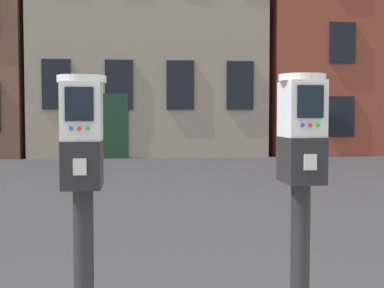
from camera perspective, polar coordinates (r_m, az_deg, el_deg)
The scene contains 3 objects.
parking_meter_near_kerb at distance 2.37m, azimuth -11.88°, elevation -3.24°, with size 0.22×0.25×1.40m.
parking_meter_twin_adjacent at distance 2.47m, azimuth 11.86°, elevation -2.74°, with size 0.22×0.25×1.42m.
townhouse_brick_corner at distance 22.43m, azimuth 18.49°, elevation 12.12°, with size 8.95×6.42×9.93m.
Camera 1 is at (-0.66, -2.58, 1.36)m, focal length 48.71 mm.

